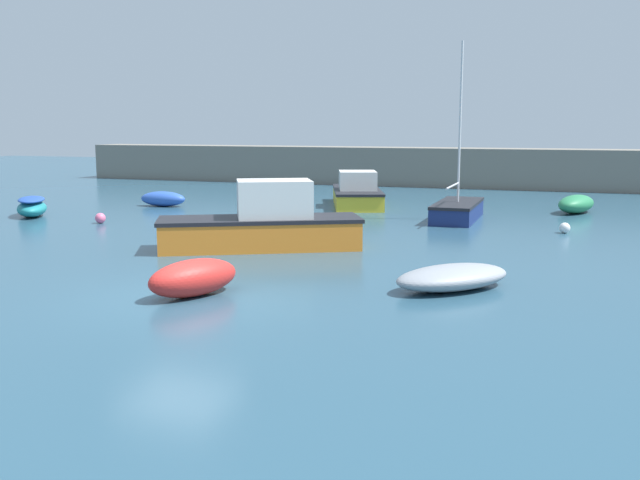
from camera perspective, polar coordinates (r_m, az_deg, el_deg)
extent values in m
cube|color=#284C60|center=(16.55, -11.36, -4.84)|extent=(120.00, 120.00, 0.20)
cube|color=slate|center=(46.33, 9.23, 5.78)|extent=(49.78, 2.78, 2.45)
cube|color=yellow|center=(34.66, 2.97, 3.35)|extent=(4.01, 6.21, 0.70)
cube|color=black|center=(34.63, 2.97, 4.02)|extent=(4.09, 6.34, 0.12)
cube|color=silver|center=(34.15, 3.02, 4.69)|extent=(2.33, 2.53, 1.00)
cube|color=orange|center=(22.53, -4.83, 0.40)|extent=(6.40, 4.63, 0.87)
cube|color=black|center=(22.46, -4.84, 1.65)|extent=(6.53, 4.73, 0.12)
cube|color=silver|center=(22.42, -3.68, 3.16)|extent=(2.78, 2.50, 1.29)
ellipsoid|color=gray|center=(17.21, 10.56, -2.94)|extent=(3.16, 3.31, 0.58)
cube|color=navy|center=(29.91, 10.94, 2.19)|extent=(1.59, 4.57, 0.63)
cube|color=black|center=(29.87, 10.96, 2.91)|extent=(1.62, 4.66, 0.12)
cylinder|color=silver|center=(29.70, 11.15, 9.09)|extent=(0.09, 0.09, 6.56)
cylinder|color=silver|center=(28.34, 10.57, 4.29)|extent=(0.09, 2.93, 0.08)
ellipsoid|color=#287A4C|center=(33.66, 19.81, 2.73)|extent=(2.10, 3.04, 0.81)
ellipsoid|color=#2D56B7|center=(35.11, -12.45, 3.23)|extent=(2.34, 1.09, 0.72)
ellipsoid|color=red|center=(16.50, -10.09, -2.99)|extent=(1.89, 2.54, 0.84)
ellipsoid|color=teal|center=(32.91, -22.05, 2.35)|extent=(2.60, 2.92, 0.67)
ellipsoid|color=#23479E|center=(32.87, -22.09, 3.02)|extent=(2.34, 2.63, 0.24)
sphere|color=red|center=(31.73, -5.58, 2.55)|extent=(0.46, 0.46, 0.46)
sphere|color=white|center=(27.19, 18.99, 0.92)|extent=(0.39, 0.39, 0.39)
sphere|color=#EA668C|center=(29.65, -17.17, 1.68)|extent=(0.41, 0.41, 0.41)
sphere|color=yellow|center=(29.55, -2.46, 2.12)|extent=(0.47, 0.47, 0.47)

